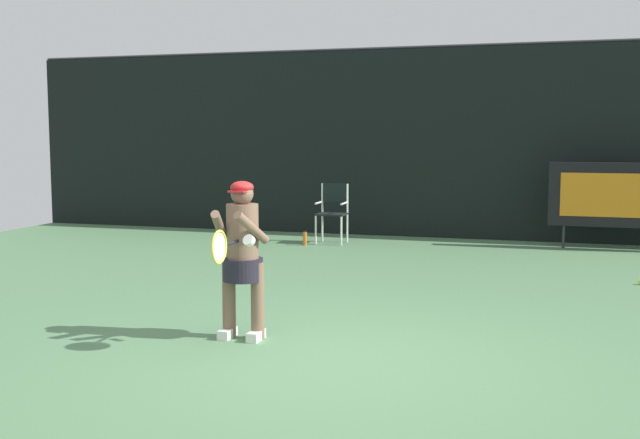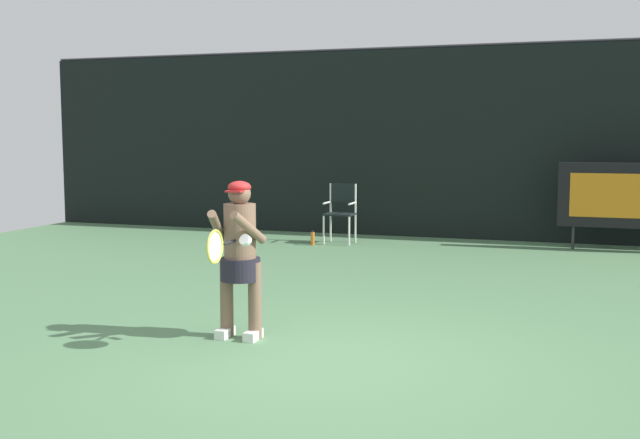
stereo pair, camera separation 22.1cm
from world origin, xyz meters
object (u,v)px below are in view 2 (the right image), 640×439
water_bottle (313,238)px  tennis_racket (216,246)px  tennis_player (240,252)px  umpire_chair (341,209)px  scoreboard (626,196)px

water_bottle → tennis_racket: tennis_racket is taller
tennis_player → umpire_chair: bearing=98.7°
scoreboard → tennis_player: size_ratio=1.44×
water_bottle → tennis_racket: bearing=-78.1°
scoreboard → tennis_racket: bearing=-116.2°
water_bottle → tennis_player: (1.41, -6.22, 0.73)m
tennis_player → scoreboard: bearing=62.1°
tennis_player → tennis_racket: 0.55m
umpire_chair → tennis_player: tennis_player is taller
umpire_chair → tennis_player: size_ratio=0.70×
water_bottle → tennis_player: tennis_player is taller
tennis_player → tennis_racket: (0.01, -0.53, 0.13)m
scoreboard → tennis_racket: 8.67m
tennis_racket → scoreboard: bearing=66.2°
umpire_chair → tennis_racket: (1.04, -7.21, 0.36)m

